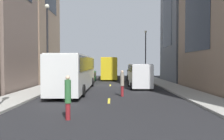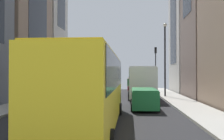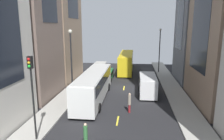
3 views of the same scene
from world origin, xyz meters
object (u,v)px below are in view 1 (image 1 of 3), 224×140
at_px(car_black_0, 134,75).
at_px(car_green_1, 89,76).
at_px(streetcar_yellow, 110,66).
at_px(delivery_van_white, 140,74).
at_px(pedestrian_waiting_curb, 68,96).
at_px(city_bus_white, 76,70).
at_px(pedestrian_crossing_mid, 122,82).

height_order(car_black_0, car_green_1, car_black_0).
relative_size(streetcar_yellow, car_green_1, 2.63).
bearing_deg(car_green_1, delivery_van_white, -49.57).
height_order(delivery_van_white, pedestrian_waiting_curb, delivery_van_white).
bearing_deg(pedestrian_waiting_curb, car_black_0, -141.84).
height_order(delivery_van_white, car_green_1, delivery_van_white).
xyz_separation_m(city_bus_white, pedestrian_waiting_curb, (1.48, -10.38, -0.89)).
bearing_deg(pedestrian_waiting_curb, city_bus_white, -119.24).
distance_m(city_bus_white, pedestrian_waiting_curb, 10.53).
bearing_deg(car_black_0, pedestrian_crossing_mid, -100.05).
bearing_deg(city_bus_white, streetcar_yellow, 79.60).
distance_m(streetcar_yellow, delivery_van_white, 14.85).
bearing_deg(streetcar_yellow, car_green_1, -112.86).
height_order(delivery_van_white, car_black_0, delivery_van_white).
xyz_separation_m(city_bus_white, car_green_1, (0.15, 9.87, -1.11)).
relative_size(pedestrian_waiting_curb, pedestrian_crossing_mid, 0.99).
bearing_deg(car_black_0, car_green_1, -179.25).
relative_size(city_bus_white, car_green_1, 2.55).
distance_m(city_bus_white, car_green_1, 9.93).
xyz_separation_m(delivery_van_white, pedestrian_crossing_mid, (-2.15, -5.85, -0.38)).
bearing_deg(pedestrian_crossing_mid, streetcar_yellow, 12.59).
xyz_separation_m(car_black_0, pedestrian_waiting_curb, (-5.25, -20.34, 0.11)).
distance_m(streetcar_yellow, car_black_0, 7.87).
height_order(city_bus_white, car_green_1, city_bus_white).
distance_m(car_black_0, pedestrian_waiting_curb, 21.00).
relative_size(delivery_van_white, pedestrian_crossing_mid, 2.52).
xyz_separation_m(car_black_0, car_green_1, (-6.58, -0.09, -0.11)).
relative_size(streetcar_yellow, pedestrian_waiting_curb, 6.06).
bearing_deg(car_green_1, pedestrian_crossing_mid, -72.48).
height_order(city_bus_white, pedestrian_waiting_curb, city_bus_white).
distance_m(city_bus_white, car_black_0, 12.06).
xyz_separation_m(delivery_van_white, pedestrian_waiting_curb, (-5.03, -12.79, -0.40)).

